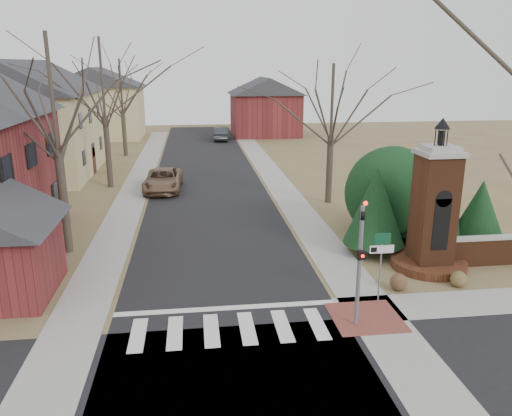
{
  "coord_description": "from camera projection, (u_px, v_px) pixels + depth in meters",
  "views": [
    {
      "loc": [
        -0.99,
        -14.07,
        8.54
      ],
      "look_at": [
        1.56,
        6.0,
        2.69
      ],
      "focal_mm": 35.0,
      "sensor_mm": 36.0,
      "label": 1
    }
  ],
  "objects": [
    {
      "name": "distant_car",
      "position": [
        221.0,
        134.0,
        57.87
      ],
      "size": [
        1.77,
        4.62,
        1.5
      ],
      "primitive_type": "imported",
      "rotation": [
        0.0,
        0.0,
        3.1
      ],
      "color": "#313539",
      "rests_on": "ground"
    },
    {
      "name": "house_distant_right",
      "position": [
        265.0,
        105.0,
        61.59
      ],
      "size": [
        8.8,
        8.8,
        7.3
      ],
      "color": "maroon",
      "rests_on": "ground"
    },
    {
      "name": "crosswalk_zone",
      "position": [
        229.0,
        329.0,
        16.66
      ],
      "size": [
        8.0,
        2.2,
        0.02
      ],
      "primitive_type": "cube",
      "color": "silver",
      "rests_on": "ground"
    },
    {
      "name": "sign_post",
      "position": [
        381.0,
        254.0,
        17.93
      ],
      "size": [
        0.9,
        0.07,
        2.75
      ],
      "color": "slate",
      "rests_on": "ground"
    },
    {
      "name": "evergreen_far",
      "position": [
        480.0,
        209.0,
        23.75
      ],
      "size": [
        2.4,
        2.4,
        3.3
      ],
      "color": "#473D33",
      "rests_on": "ground"
    },
    {
      "name": "house_distant_left",
      "position": [
        98.0,
        102.0,
        59.01
      ],
      "size": [
        10.8,
        8.8,
        8.53
      ],
      "color": "#D0C18B",
      "rests_on": "ground"
    },
    {
      "name": "dry_shrub_left",
      "position": [
        398.0,
        282.0,
        19.49
      ],
      "size": [
        0.68,
        0.68,
        0.68
      ],
      "primitive_type": "sphere",
      "color": "brown",
      "rests_on": "ground"
    },
    {
      "name": "ground",
      "position": [
        231.0,
        342.0,
        15.9
      ],
      "size": [
        120.0,
        120.0,
        0.0
      ],
      "primitive_type": "plane",
      "color": "brown",
      "rests_on": "ground"
    },
    {
      "name": "brick_gate_monument",
      "position": [
        433.0,
        220.0,
        21.15
      ],
      "size": [
        3.2,
        3.2,
        6.47
      ],
      "color": "#582E1A",
      "rests_on": "ground"
    },
    {
      "name": "stop_bar",
      "position": [
        226.0,
        308.0,
        18.09
      ],
      "size": [
        8.0,
        0.35,
        0.02
      ],
      "primitive_type": "cube",
      "color": "silver",
      "rests_on": "ground"
    },
    {
      "name": "bare_tree_2",
      "position": [
        120.0,
        81.0,
        46.4
      ],
      "size": [
        7.35,
        7.35,
        10.19
      ],
      "color": "#473D33",
      "rests_on": "ground"
    },
    {
      "name": "sidewalk_left",
      "position": [
        136.0,
        186.0,
        36.24
      ],
      "size": [
        2.0,
        60.0,
        0.02
      ],
      "primitive_type": "cube",
      "color": "gray",
      "rests_on": "ground"
    },
    {
      "name": "traffic_signal_pole",
      "position": [
        360.0,
        254.0,
        16.25
      ],
      "size": [
        0.28,
        0.41,
        4.5
      ],
      "color": "slate",
      "rests_on": "ground"
    },
    {
      "name": "curb_apron",
      "position": [
        366.0,
        317.0,
        17.43
      ],
      "size": [
        2.4,
        2.4,
        0.02
      ],
      "primitive_type": "cube",
      "color": "brown",
      "rests_on": "ground"
    },
    {
      "name": "sidewalk_right_main",
      "position": [
        277.0,
        182.0,
        37.49
      ],
      "size": [
        2.0,
        60.0,
        0.02
      ],
      "primitive_type": "cube",
      "color": "gray",
      "rests_on": "ground"
    },
    {
      "name": "bare_tree_1",
      "position": [
        101.0,
        72.0,
        33.79
      ],
      "size": [
        8.4,
        8.4,
        11.64
      ],
      "color": "#473D33",
      "rests_on": "ground"
    },
    {
      "name": "bare_tree_3",
      "position": [
        332.0,
        96.0,
        30.2
      ],
      "size": [
        7.0,
        7.0,
        9.7
      ],
      "color": "#473D33",
      "rests_on": "ground"
    },
    {
      "name": "evergreen_near",
      "position": [
        375.0,
        206.0,
        22.81
      ],
      "size": [
        2.8,
        2.8,
        4.1
      ],
      "color": "#473D33",
      "rests_on": "ground"
    },
    {
      "name": "bare_tree_0",
      "position": [
        51.0,
        84.0,
        21.5
      ],
      "size": [
        8.05,
        8.05,
        11.15
      ],
      "color": "#473D33",
      "rests_on": "ground"
    },
    {
      "name": "house_stucco_left",
      "position": [
        30.0,
        117.0,
        38.72
      ],
      "size": [
        9.8,
        12.8,
        9.28
      ],
      "color": "#D0C18B",
      "rests_on": "ground"
    },
    {
      "name": "evergreen_mass",
      "position": [
        392.0,
        189.0,
        25.38
      ],
      "size": [
        4.8,
        4.8,
        4.8
      ],
      "primitive_type": "sphere",
      "color": "black",
      "rests_on": "ground"
    },
    {
      "name": "cross_street",
      "position": [
        240.0,
        403.0,
        13.04
      ],
      "size": [
        120.0,
        8.0,
        0.01
      ],
      "primitive_type": "cube",
      "color": "black",
      "rests_on": "ground"
    },
    {
      "name": "pickup_truck",
      "position": [
        163.0,
        180.0,
        34.82
      ],
      "size": [
        2.7,
        5.47,
        1.49
      ],
      "primitive_type": "imported",
      "rotation": [
        0.0,
        0.0,
        -0.04
      ],
      "color": "brown",
      "rests_on": "ground"
    },
    {
      "name": "main_street",
      "position": [
        208.0,
        184.0,
        36.87
      ],
      "size": [
        8.0,
        70.0,
        0.01
      ],
      "primitive_type": "cube",
      "color": "black",
      "rests_on": "ground"
    },
    {
      "name": "dry_shrub_right",
      "position": [
        459.0,
        279.0,
        19.8
      ],
      "size": [
        0.65,
        0.65,
        0.65
      ],
      "primitive_type": "sphere",
      "color": "brown",
      "rests_on": "ground"
    },
    {
      "name": "evergreen_mid",
      "position": [
        432.0,
        191.0,
        24.26
      ],
      "size": [
        3.4,
        3.4,
        4.7
      ],
      "color": "#473D33",
      "rests_on": "ground"
    }
  ]
}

